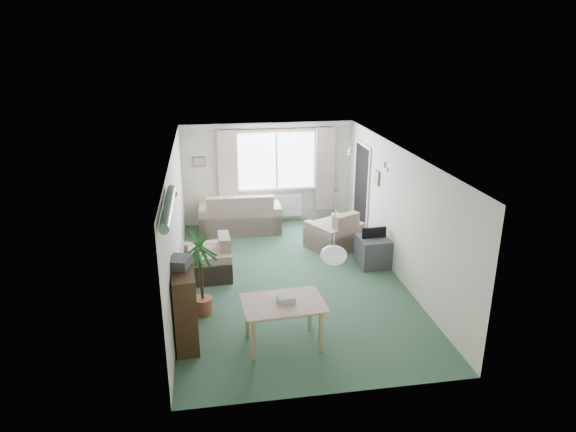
{
  "coord_description": "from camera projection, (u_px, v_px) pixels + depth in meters",
  "views": [
    {
      "loc": [
        -1.42,
        -8.45,
        4.27
      ],
      "look_at": [
        0.0,
        0.3,
        1.15
      ],
      "focal_mm": 32.0,
      "sensor_mm": 36.0,
      "label": 1
    }
  ],
  "objects": [
    {
      "name": "pet_bed",
      "position": [
        329.0,
        237.0,
        11.41
      ],
      "size": [
        0.62,
        0.62,
        0.1
      ],
      "primitive_type": "cylinder",
      "rotation": [
        0.0,
        0.0,
        0.24
      ],
      "color": "navy",
      "rests_on": "ground"
    },
    {
      "name": "doorway",
      "position": [
        362.0,
        190.0,
        11.52
      ],
      "size": [
        0.03,
        0.95,
        2.0
      ],
      "primitive_type": "cube",
      "color": "black"
    },
    {
      "name": "wall_picture_right",
      "position": [
        377.0,
        178.0,
        10.4
      ],
      "size": [
        0.03,
        0.24,
        0.3
      ],
      "primitive_type": "cube",
      "color": "brown"
    },
    {
      "name": "coffee_table",
      "position": [
        254.0,
        222.0,
        11.86
      ],
      "size": [
        1.01,
        0.71,
        0.41
      ],
      "primitive_type": "cube",
      "rotation": [
        0.0,
        0.0,
        0.24
      ],
      "color": "black",
      "rests_on": "ground"
    },
    {
      "name": "tv_cube",
      "position": [
        373.0,
        251.0,
        10.03
      ],
      "size": [
        0.6,
        0.65,
        0.57
      ],
      "primitive_type": "cube",
      "rotation": [
        0.0,
        0.0,
        0.04
      ],
      "color": "#3A3A3F",
      "rests_on": "ground"
    },
    {
      "name": "window",
      "position": [
        276.0,
        161.0,
        12.04
      ],
      "size": [
        1.8,
        0.03,
        1.3
      ],
      "primitive_type": "cube",
      "color": "white"
    },
    {
      "name": "photo_frame",
      "position": [
        257.0,
        210.0,
        11.78
      ],
      "size": [
        0.12,
        0.04,
        0.16
      ],
      "primitive_type": "cube",
      "rotation": [
        0.0,
        0.0,
        -0.18
      ],
      "color": "#4F3D29",
      "rests_on": "coffee_table"
    },
    {
      "name": "curtain_rod",
      "position": [
        277.0,
        129.0,
        11.71
      ],
      "size": [
        2.6,
        0.03,
        0.03
      ],
      "primitive_type": "cube",
      "color": "black"
    },
    {
      "name": "gift_box",
      "position": [
        286.0,
        300.0,
        7.29
      ],
      "size": [
        0.27,
        0.2,
        0.12
      ],
      "primitive_type": "cube",
      "rotation": [
        0.0,
        0.0,
        0.1
      ],
      "color": "#B0AEB9",
      "rests_on": "dining_table"
    },
    {
      "name": "bookshelf",
      "position": [
        185.0,
        306.0,
        7.42
      ],
      "size": [
        0.37,
        0.97,
        1.17
      ],
      "primitive_type": "cube",
      "rotation": [
        0.0,
        0.0,
        0.06
      ],
      "color": "black",
      "rests_on": "ground"
    },
    {
      "name": "sofa",
      "position": [
        240.0,
        211.0,
        11.8
      ],
      "size": [
        1.87,
        1.03,
        0.92
      ],
      "primitive_type": "cube",
      "rotation": [
        0.0,
        0.0,
        3.11
      ],
      "color": "#C4BB94",
      "rests_on": "ground"
    },
    {
      "name": "houseplant",
      "position": [
        201.0,
        272.0,
        8.11
      ],
      "size": [
        0.73,
        0.73,
        1.49
      ],
      "primitive_type": "cylinder",
      "rotation": [
        0.0,
        0.0,
        -0.16
      ],
      "color": "#1B4F28",
      "rests_on": "ground"
    },
    {
      "name": "dining_table",
      "position": [
        283.0,
        324.0,
        7.43
      ],
      "size": [
        1.1,
        0.77,
        0.66
      ],
      "primitive_type": "cube",
      "rotation": [
        0.0,
        0.0,
        0.06
      ],
      "color": "#9F8856",
      "rests_on": "ground"
    },
    {
      "name": "curtain_left",
      "position": [
        228.0,
        173.0,
        11.85
      ],
      "size": [
        0.45,
        0.08,
        2.0
      ],
      "primitive_type": "cube",
      "color": "beige"
    },
    {
      "name": "tinsel_garland",
      "position": [
        168.0,
        207.0,
        6.31
      ],
      "size": [
        1.6,
        1.6,
        0.12
      ],
      "primitive_type": "cylinder",
      "color": "#196626"
    },
    {
      "name": "armchair_left",
      "position": [
        207.0,
        256.0,
        9.53
      ],
      "size": [
        0.88,
        0.92,
        0.8
      ],
      "primitive_type": "cube",
      "rotation": [
        0.0,
        0.0,
        -1.53
      ],
      "color": "beige",
      "rests_on": "ground"
    },
    {
      "name": "ground",
      "position": [
        291.0,
        280.0,
        9.5
      ],
      "size": [
        6.5,
        6.5,
        0.0
      ],
      "primitive_type": "plane",
      "color": "#2D4C38"
    },
    {
      "name": "radiator",
      "position": [
        277.0,
        206.0,
        12.37
      ],
      "size": [
        1.2,
        0.1,
        0.55
      ],
      "primitive_type": "cube",
      "color": "white"
    },
    {
      "name": "bauble_cluster_a",
      "position": [
        350.0,
        149.0,
        9.8
      ],
      "size": [
        0.2,
        0.2,
        0.2
      ],
      "primitive_type": "sphere",
      "color": "silver"
    },
    {
      "name": "wall_picture_back",
      "position": [
        199.0,
        161.0,
        11.75
      ],
      "size": [
        0.28,
        0.03,
        0.22
      ],
      "primitive_type": "cube",
      "color": "brown"
    },
    {
      "name": "hifi_box",
      "position": [
        179.0,
        262.0,
        7.27
      ],
      "size": [
        0.37,
        0.42,
        0.14
      ],
      "primitive_type": "cube",
      "rotation": [
        0.0,
        0.0,
        -0.3
      ],
      "color": "#333438",
      "rests_on": "bookshelf"
    },
    {
      "name": "bauble_cluster_b",
      "position": [
        386.0,
        163.0,
        8.73
      ],
      "size": [
        0.2,
        0.2,
        0.2
      ],
      "primitive_type": "sphere",
      "color": "silver"
    },
    {
      "name": "armchair_corner",
      "position": [
        334.0,
        229.0,
        10.81
      ],
      "size": [
        1.26,
        1.24,
        0.85
      ],
      "primitive_type": "cube",
      "rotation": [
        0.0,
        0.0,
        3.62
      ],
      "color": "tan",
      "rests_on": "ground"
    },
    {
      "name": "pendant_lamp",
      "position": [
        334.0,
        255.0,
        6.9
      ],
      "size": [
        0.36,
        0.36,
        0.36
      ],
      "primitive_type": "sphere",
      "color": "white"
    },
    {
      "name": "curtain_right",
      "position": [
        325.0,
        169.0,
        12.2
      ],
      "size": [
        0.45,
        0.08,
        2.0
      ],
      "primitive_type": "cube",
      "color": "beige"
    }
  ]
}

